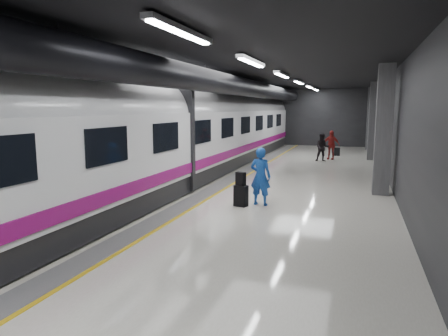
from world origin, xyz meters
The scene contains 9 objects.
ground centered at (0.00, 0.00, 0.00)m, with size 40.00×40.00×0.00m, color silver.
platform_hall centered at (-0.29, 0.96, 3.54)m, with size 10.02×40.02×4.51m.
train centered at (-3.25, 0.00, 2.07)m, with size 3.05×38.00×4.05m.
traveler_main centered at (0.89, -0.91, 0.91)m, with size 0.66×0.43×1.82m, color blue.
suitcase_main centered at (0.37, -1.27, 0.33)m, with size 0.40×0.25×0.66m, color black.
shoulder_bag centered at (0.35, -1.26, 0.86)m, with size 0.31×0.16×0.41m, color black.
traveler_far_a centered at (1.83, 10.34, 0.79)m, with size 0.77×0.60×1.59m, color black.
traveler_far_b centered at (2.24, 11.41, 0.85)m, with size 1.00×0.42×1.71m, color maroon.
suitcase_far centered at (2.50, 13.40, 0.26)m, with size 0.35×0.23×0.52m, color black.
Camera 1 is at (3.70, -12.87, 3.02)m, focal length 32.00 mm.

